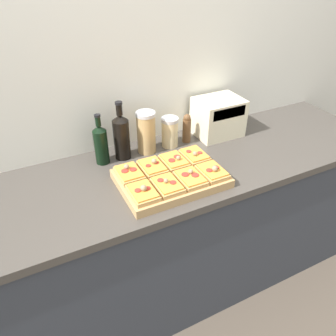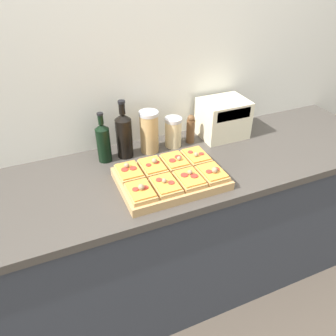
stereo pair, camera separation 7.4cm
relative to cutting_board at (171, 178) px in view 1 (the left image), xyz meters
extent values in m
plane|color=#4C4238|center=(-0.02, -0.21, -0.94)|extent=(12.00, 12.00, 0.00)
cube|color=silver|center=(-0.02, 0.47, 0.31)|extent=(6.00, 0.06, 2.50)
cube|color=#333842|center=(-0.02, 0.11, -0.50)|extent=(2.60, 0.64, 0.88)
cube|color=#423D38|center=(-0.02, 0.11, -0.04)|extent=(2.63, 0.67, 0.04)
cube|color=tan|center=(0.00, 0.00, 0.00)|extent=(0.48, 0.34, 0.04)
cube|color=tan|center=(-0.17, 0.08, 0.03)|extent=(0.11, 0.15, 0.02)
cube|color=orange|center=(-0.17, 0.08, 0.04)|extent=(0.10, 0.13, 0.01)
cylinder|color=#AD2D23|center=(-0.19, 0.08, 0.05)|extent=(0.03, 0.03, 0.00)
cylinder|color=#AD2D23|center=(-0.15, 0.08, 0.05)|extent=(0.03, 0.03, 0.00)
sphere|color=#937A5B|center=(-0.18, 0.10, 0.06)|extent=(0.02, 0.02, 0.02)
cube|color=tan|center=(-0.06, 0.08, 0.03)|extent=(0.11, 0.15, 0.02)
cube|color=orange|center=(-0.06, 0.08, 0.04)|extent=(0.10, 0.13, 0.01)
cylinder|color=#AD2D23|center=(-0.08, 0.08, 0.05)|extent=(0.02, 0.02, 0.00)
cylinder|color=#AD2D23|center=(-0.04, 0.08, 0.05)|extent=(0.02, 0.02, 0.00)
sphere|color=#937A5B|center=(-0.05, 0.08, 0.06)|extent=(0.03, 0.03, 0.03)
cube|color=tan|center=(0.06, 0.08, 0.03)|extent=(0.11, 0.15, 0.02)
cube|color=orange|center=(0.06, 0.08, 0.04)|extent=(0.10, 0.13, 0.01)
cylinder|color=#AD2D23|center=(0.04, 0.07, 0.05)|extent=(0.03, 0.03, 0.00)
cylinder|color=#AD2D23|center=(0.08, 0.09, 0.05)|extent=(0.03, 0.03, 0.00)
sphere|color=#937A5B|center=(0.07, 0.06, 0.06)|extent=(0.02, 0.02, 0.02)
cube|color=tan|center=(0.17, 0.08, 0.03)|extent=(0.11, 0.15, 0.02)
cube|color=orange|center=(0.17, 0.08, 0.04)|extent=(0.10, 0.13, 0.01)
cylinder|color=#AD2D23|center=(0.15, 0.10, 0.05)|extent=(0.03, 0.03, 0.00)
cylinder|color=#AD2D23|center=(0.20, 0.07, 0.05)|extent=(0.03, 0.03, 0.00)
sphere|color=#937A5B|center=(0.16, 0.06, 0.06)|extent=(0.02, 0.02, 0.02)
cube|color=tan|center=(-0.17, -0.08, 0.03)|extent=(0.11, 0.15, 0.02)
cube|color=orange|center=(-0.17, -0.08, 0.04)|extent=(0.10, 0.13, 0.01)
cylinder|color=#AD2D23|center=(-0.19, -0.08, 0.05)|extent=(0.03, 0.03, 0.00)
cylinder|color=#AD2D23|center=(-0.15, -0.08, 0.05)|extent=(0.03, 0.03, 0.00)
sphere|color=#937A5B|center=(-0.17, -0.09, 0.06)|extent=(0.03, 0.03, 0.03)
cube|color=tan|center=(-0.06, -0.08, 0.03)|extent=(0.11, 0.15, 0.02)
cube|color=orange|center=(-0.06, -0.08, 0.04)|extent=(0.10, 0.13, 0.01)
cylinder|color=#AD2D23|center=(-0.08, -0.05, 0.05)|extent=(0.03, 0.03, 0.00)
cylinder|color=#AD2D23|center=(-0.04, -0.09, 0.05)|extent=(0.03, 0.03, 0.00)
sphere|color=#937A5B|center=(-0.06, -0.08, 0.06)|extent=(0.02, 0.02, 0.02)
cube|color=tan|center=(0.06, -0.08, 0.03)|extent=(0.11, 0.15, 0.02)
cube|color=orange|center=(0.06, -0.08, 0.04)|extent=(0.10, 0.13, 0.01)
cylinder|color=#AD2D23|center=(0.04, -0.06, 0.05)|extent=(0.03, 0.03, 0.00)
cylinder|color=#AD2D23|center=(0.08, -0.09, 0.05)|extent=(0.03, 0.03, 0.00)
sphere|color=#937A5B|center=(0.07, -0.07, 0.06)|extent=(0.02, 0.02, 0.02)
cube|color=tan|center=(0.17, -0.08, 0.03)|extent=(0.11, 0.15, 0.02)
cube|color=orange|center=(0.17, -0.08, 0.04)|extent=(0.10, 0.13, 0.01)
cylinder|color=#AD2D23|center=(0.15, -0.08, 0.05)|extent=(0.03, 0.03, 0.00)
cylinder|color=#AD2D23|center=(0.19, -0.08, 0.05)|extent=(0.03, 0.03, 0.00)
sphere|color=#937A5B|center=(0.17, -0.10, 0.06)|extent=(0.03, 0.03, 0.03)
cylinder|color=black|center=(-0.23, 0.31, 0.07)|extent=(0.07, 0.07, 0.18)
cone|color=black|center=(-0.23, 0.31, 0.17)|extent=(0.07, 0.07, 0.03)
cylinder|color=black|center=(-0.23, 0.31, 0.21)|extent=(0.03, 0.03, 0.05)
cylinder|color=black|center=(-0.23, 0.31, 0.24)|extent=(0.03, 0.03, 0.01)
cylinder|color=black|center=(-0.12, 0.31, 0.08)|extent=(0.08, 0.08, 0.21)
cone|color=black|center=(-0.12, 0.31, 0.20)|extent=(0.08, 0.08, 0.03)
cylinder|color=black|center=(-0.12, 0.31, 0.25)|extent=(0.03, 0.03, 0.06)
cylinder|color=black|center=(-0.12, 0.31, 0.28)|extent=(0.04, 0.04, 0.01)
cylinder|color=tan|center=(0.01, 0.31, 0.08)|extent=(0.10, 0.10, 0.21)
cylinder|color=#B2B2B7|center=(0.01, 0.31, 0.20)|extent=(0.10, 0.10, 0.02)
cylinder|color=beige|center=(0.15, 0.31, 0.05)|extent=(0.09, 0.09, 0.15)
cylinder|color=#B2B2B7|center=(0.15, 0.31, 0.14)|extent=(0.09, 0.09, 0.02)
cylinder|color=brown|center=(0.26, 0.31, 0.05)|extent=(0.05, 0.05, 0.14)
sphere|color=brown|center=(0.26, 0.31, 0.13)|extent=(0.04, 0.04, 0.04)
cube|color=beige|center=(0.46, 0.31, 0.09)|extent=(0.26, 0.21, 0.21)
cube|color=black|center=(0.46, 0.21, 0.15)|extent=(0.21, 0.01, 0.06)
cube|color=black|center=(0.60, 0.31, 0.10)|extent=(0.02, 0.02, 0.02)
camera|label=1|loc=(-0.56, -1.10, 0.89)|focal=35.00mm
camera|label=2|loc=(-0.50, -1.13, 0.89)|focal=35.00mm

